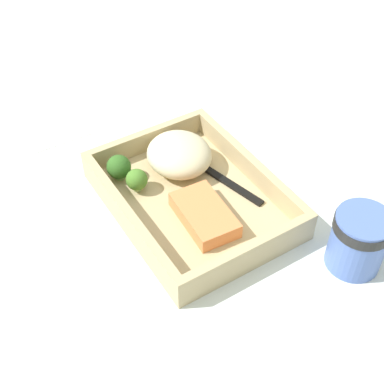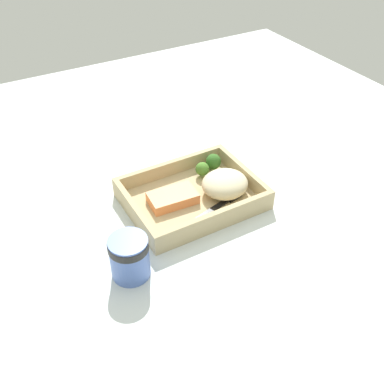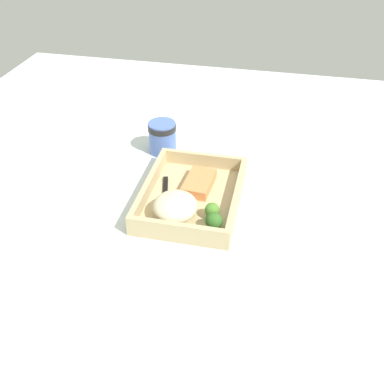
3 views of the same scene
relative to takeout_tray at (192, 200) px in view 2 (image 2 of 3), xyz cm
name	(u,v)px [view 2 (image 2 of 3)]	position (x,y,z in cm)	size (l,w,h in cm)	color
ground_plane	(192,205)	(0.00, 0.00, -1.60)	(160.00, 160.00, 2.00)	silver
takeout_tray	(192,200)	(0.00, 0.00, 0.00)	(27.42, 20.80, 1.20)	tan
tray_rim	(192,191)	(0.00, 0.00, 2.28)	(27.42, 20.80, 3.36)	tan
salmon_fillet	(173,198)	(-4.22, 0.70, 1.71)	(9.89, 5.82, 2.21)	#E28049
mashed_potatoes	(225,184)	(6.86, -2.07, 3.01)	(10.03, 9.35, 4.83)	beige
broccoli_floret_1	(213,162)	(9.32, 6.53, 2.70)	(3.53, 3.53, 3.93)	#759A5C
broccoli_floret_2	(202,169)	(5.79, 5.51, 2.50)	(3.09, 3.09, 3.52)	#89A362
fork	(216,207)	(2.61, -5.45, 0.82)	(15.73, 5.44, 0.44)	black
paper_cup	(129,256)	(-19.29, -11.99, 3.98)	(7.13, 7.13, 8.21)	#4F6CB7
receipt_slip	(268,147)	(27.10, 8.89, -0.48)	(9.09, 12.39, 0.24)	white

